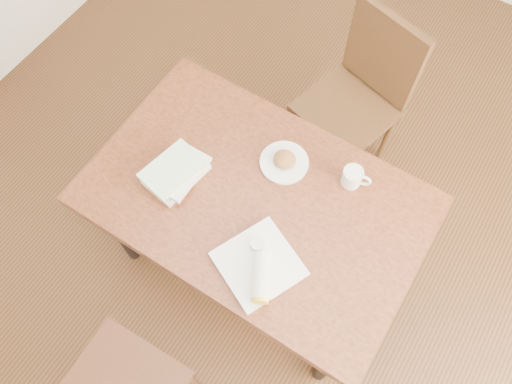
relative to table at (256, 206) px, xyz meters
The scene contains 8 objects.
ground 0.68m from the table, ahead, with size 4.00×5.00×0.01m, color #472814.
room_walls 0.96m from the table, ahead, with size 4.02×5.02×2.80m.
table is the anchor object (origin of this frame).
chair_far 0.86m from the table, 85.19° to the left, with size 0.52×0.52×0.95m.
plate_scone 0.21m from the table, 85.57° to the left, with size 0.20×0.20×0.06m.
coffee_mug 0.40m from the table, 42.82° to the left, with size 0.12×0.08×0.08m.
plate_burrito 0.31m from the table, 55.02° to the right, with size 0.36×0.36×0.09m.
book_stack 0.35m from the table, 164.76° to the right, with size 0.21×0.27×0.06m.
Camera 1 is at (0.45, -0.71, 2.51)m, focal length 35.00 mm.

